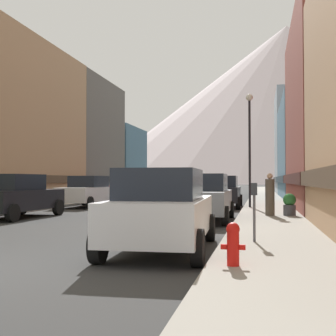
% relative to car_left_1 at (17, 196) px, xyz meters
% --- Properties ---
extents(sidewalk_left, '(2.50, 100.00, 0.15)m').
position_rel_car_left_1_xyz_m(sidewalk_left, '(-2.45, 25.02, -0.82)').
color(sidewalk_left, gray).
rests_on(sidewalk_left, ground).
extents(sidewalk_right, '(2.50, 100.00, 0.15)m').
position_rel_car_left_1_xyz_m(sidewalk_right, '(10.05, 25.02, -0.82)').
color(sidewalk_right, gray).
rests_on(sidewalk_right, ground).
extents(storefront_left_2, '(6.74, 9.76, 10.52)m').
position_rel_car_left_1_xyz_m(storefront_left_2, '(-6.92, 20.71, 4.19)').
color(storefront_left_2, '#66605B').
rests_on(storefront_left_2, ground).
extents(storefront_left_3, '(8.80, 8.30, 7.41)m').
position_rel_car_left_1_xyz_m(storefront_left_3, '(-7.95, 30.15, 2.67)').
color(storefront_left_3, slate).
rests_on(storefront_left_3, ground).
extents(storefront_right_2, '(7.58, 13.05, 7.86)m').
position_rel_car_left_1_xyz_m(storefront_right_2, '(14.94, 20.31, 2.88)').
color(storefront_right_2, slate).
rests_on(storefront_right_2, ground).
extents(storefront_right_3, '(6.73, 8.50, 10.88)m').
position_rel_car_left_1_xyz_m(storefront_right_3, '(14.52, 31.50, 4.37)').
color(storefront_right_3, '#99A5B2').
rests_on(storefront_right_3, ground).
extents(car_left_1, '(2.25, 4.49, 1.78)m').
position_rel_car_left_1_xyz_m(car_left_1, '(0.00, 0.00, 0.00)').
color(car_left_1, black).
rests_on(car_left_1, ground).
extents(car_left_2, '(2.20, 4.46, 1.78)m').
position_rel_car_left_1_xyz_m(car_left_2, '(0.01, 7.27, 0.00)').
color(car_left_2, silver).
rests_on(car_left_2, ground).
extents(car_left_3, '(2.13, 4.43, 1.78)m').
position_rel_car_left_1_xyz_m(car_left_3, '(0.00, 14.71, 0.00)').
color(car_left_3, '#9E1111').
rests_on(car_left_3, ground).
extents(car_right_0, '(2.24, 4.48, 1.78)m').
position_rel_car_left_1_xyz_m(car_right_0, '(7.61, -6.65, 0.00)').
color(car_right_0, silver).
rests_on(car_right_0, ground).
extents(car_right_1, '(2.10, 4.42, 1.78)m').
position_rel_car_left_1_xyz_m(car_right_1, '(7.60, 0.38, 0.00)').
color(car_right_1, slate).
rests_on(car_right_1, ground).
extents(car_right_2, '(2.10, 4.42, 1.78)m').
position_rel_car_left_1_xyz_m(car_right_2, '(7.60, 8.50, 0.00)').
color(car_right_2, black).
rests_on(car_right_2, ground).
extents(car_driving_0, '(2.06, 4.40, 1.78)m').
position_rel_car_left_1_xyz_m(car_driving_0, '(2.20, 34.42, 0.00)').
color(car_driving_0, slate).
rests_on(car_driving_0, ground).
extents(car_driving_1, '(2.06, 4.40, 1.78)m').
position_rel_car_left_1_xyz_m(car_driving_1, '(2.20, 25.60, 0.00)').
color(car_driving_1, '#B28419').
rests_on(car_driving_1, ground).
extents(fire_hydrant_near, '(0.40, 0.22, 0.70)m').
position_rel_car_left_1_xyz_m(fire_hydrant_near, '(9.25, -8.69, -0.37)').
color(fire_hydrant_near, red).
rests_on(fire_hydrant_near, sidewalk_right).
extents(parking_meter_near, '(0.14, 0.10, 1.33)m').
position_rel_car_left_1_xyz_m(parking_meter_near, '(9.55, -5.83, 0.11)').
color(parking_meter_near, '#595960').
rests_on(parking_meter_near, sidewalk_right).
extents(potted_plant_0, '(0.50, 0.50, 0.87)m').
position_rel_car_left_1_xyz_m(potted_plant_0, '(10.80, 1.75, -0.31)').
color(potted_plant_0, '#4C4C51').
rests_on(potted_plant_0, sidewalk_right).
extents(potted_plant_1, '(0.70, 0.70, 1.06)m').
position_rel_car_left_1_xyz_m(potted_plant_1, '(-3.20, 5.53, -0.18)').
color(potted_plant_1, gray).
rests_on(potted_plant_1, sidewalk_left).
extents(pedestrian_0, '(0.36, 0.36, 1.66)m').
position_rel_car_left_1_xyz_m(pedestrian_0, '(10.05, 1.62, 0.02)').
color(pedestrian_0, brown).
rests_on(pedestrian_0, sidewalk_right).
extents(streetlamp_right, '(0.36, 0.36, 5.86)m').
position_rel_car_left_1_xyz_m(streetlamp_right, '(9.15, 6.76, 3.09)').
color(streetlamp_right, black).
rests_on(streetlamp_right, sidewalk_right).
extents(mountain_backdrop, '(241.16, 241.16, 94.73)m').
position_rel_car_left_1_xyz_m(mountain_backdrop, '(25.59, 250.02, 46.47)').
color(mountain_backdrop, silver).
rests_on(mountain_backdrop, ground).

